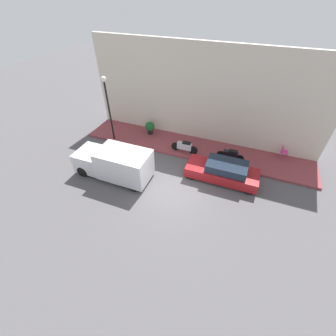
{
  "coord_description": "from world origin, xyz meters",
  "views": [
    {
      "loc": [
        -8.76,
        -3.12,
        9.55
      ],
      "look_at": [
        1.08,
        0.71,
        0.6
      ],
      "focal_mm": 24.0,
      "sensor_mm": 36.0,
      "label": 1
    }
  ],
  "objects_px": {
    "potted_plant": "(150,127)",
    "cafe_chair": "(283,151)",
    "parked_car": "(223,171)",
    "streetlamp": "(107,99)",
    "delivery_van": "(114,163)",
    "motorcycle_black": "(231,155)",
    "scooter_silver": "(185,147)"
  },
  "relations": [
    {
      "from": "parked_car",
      "to": "motorcycle_black",
      "type": "height_order",
      "value": "parked_car"
    },
    {
      "from": "parked_car",
      "to": "cafe_chair",
      "type": "distance_m",
      "value": 4.85
    },
    {
      "from": "parked_car",
      "to": "scooter_silver",
      "type": "bearing_deg",
      "value": 61.03
    },
    {
      "from": "scooter_silver",
      "to": "streetlamp",
      "type": "relative_size",
      "value": 0.41
    },
    {
      "from": "delivery_van",
      "to": "cafe_chair",
      "type": "height_order",
      "value": "delivery_van"
    },
    {
      "from": "streetlamp",
      "to": "cafe_chair",
      "type": "distance_m",
      "value": 12.41
    },
    {
      "from": "streetlamp",
      "to": "potted_plant",
      "type": "xyz_separation_m",
      "value": [
        1.68,
        -2.27,
        -2.62
      ]
    },
    {
      "from": "streetlamp",
      "to": "potted_plant",
      "type": "distance_m",
      "value": 3.85
    },
    {
      "from": "scooter_silver",
      "to": "cafe_chair",
      "type": "xyz_separation_m",
      "value": [
        1.8,
        -6.39,
        0.06
      ]
    },
    {
      "from": "delivery_van",
      "to": "cafe_chair",
      "type": "bearing_deg",
      "value": -60.37
    },
    {
      "from": "delivery_van",
      "to": "motorcycle_black",
      "type": "xyz_separation_m",
      "value": [
        3.93,
        -6.45,
        -0.4
      ]
    },
    {
      "from": "parked_car",
      "to": "scooter_silver",
      "type": "relative_size",
      "value": 2.26
    },
    {
      "from": "parked_car",
      "to": "streetlamp",
      "type": "distance_m",
      "value": 9.06
    },
    {
      "from": "motorcycle_black",
      "to": "potted_plant",
      "type": "distance_m",
      "value": 6.52
    },
    {
      "from": "motorcycle_black",
      "to": "cafe_chair",
      "type": "distance_m",
      "value": 3.62
    },
    {
      "from": "cafe_chair",
      "to": "scooter_silver",
      "type": "bearing_deg",
      "value": 105.76
    },
    {
      "from": "potted_plant",
      "to": "scooter_silver",
      "type": "bearing_deg",
      "value": -112.83
    },
    {
      "from": "scooter_silver",
      "to": "potted_plant",
      "type": "xyz_separation_m",
      "value": [
        1.38,
        3.28,
        0.11
      ]
    },
    {
      "from": "scooter_silver",
      "to": "potted_plant",
      "type": "height_order",
      "value": "potted_plant"
    },
    {
      "from": "parked_car",
      "to": "scooter_silver",
      "type": "distance_m",
      "value": 3.41
    },
    {
      "from": "delivery_van",
      "to": "streetlamp",
      "type": "relative_size",
      "value": 1.02
    },
    {
      "from": "parked_car",
      "to": "streetlamp",
      "type": "bearing_deg",
      "value": 80.97
    },
    {
      "from": "streetlamp",
      "to": "potted_plant",
      "type": "relative_size",
      "value": 4.71
    },
    {
      "from": "delivery_van",
      "to": "scooter_silver",
      "type": "relative_size",
      "value": 2.48
    },
    {
      "from": "motorcycle_black",
      "to": "scooter_silver",
      "type": "bearing_deg",
      "value": 94.0
    },
    {
      "from": "streetlamp",
      "to": "parked_car",
      "type": "bearing_deg",
      "value": -99.03
    },
    {
      "from": "potted_plant",
      "to": "cafe_chair",
      "type": "height_order",
      "value": "potted_plant"
    },
    {
      "from": "motorcycle_black",
      "to": "potted_plant",
      "type": "xyz_separation_m",
      "value": [
        1.16,
        6.41,
        0.13
      ]
    },
    {
      "from": "delivery_van",
      "to": "scooter_silver",
      "type": "xyz_separation_m",
      "value": [
        3.71,
        -3.31,
        -0.38
      ]
    },
    {
      "from": "scooter_silver",
      "to": "cafe_chair",
      "type": "bearing_deg",
      "value": -74.24
    },
    {
      "from": "parked_car",
      "to": "potted_plant",
      "type": "bearing_deg",
      "value": 64.17
    },
    {
      "from": "potted_plant",
      "to": "cafe_chair",
      "type": "xyz_separation_m",
      "value": [
        0.43,
        -9.67,
        -0.05
      ]
    }
  ]
}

